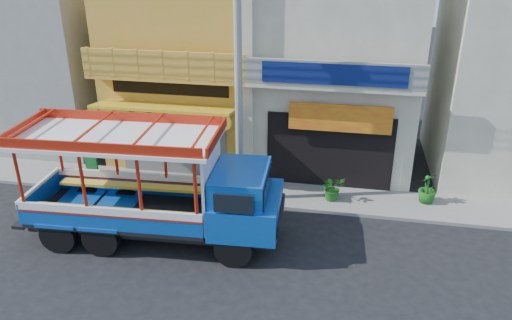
% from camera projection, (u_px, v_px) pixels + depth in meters
% --- Properties ---
extents(ground, '(90.00, 90.00, 0.00)m').
position_uv_depth(ground, '(249.00, 257.00, 14.77)').
color(ground, black).
rests_on(ground, ground).
extents(sidewalk, '(30.00, 2.00, 0.12)m').
position_uv_depth(sidewalk, '(271.00, 194.00, 18.34)').
color(sidewalk, slate).
rests_on(sidewalk, ground).
extents(shophouse_left, '(6.00, 7.50, 8.24)m').
position_uv_depth(shophouse_left, '(193.00, 57.00, 20.94)').
color(shophouse_left, gold).
rests_on(shophouse_left, ground).
extents(shophouse_right, '(6.00, 6.75, 8.24)m').
position_uv_depth(shophouse_right, '(338.00, 63.00, 19.90)').
color(shophouse_right, '#B6B296').
rests_on(shophouse_right, ground).
extents(party_pilaster, '(0.35, 0.30, 8.00)m').
position_uv_depth(party_pilaster, '(248.00, 82.00, 17.67)').
color(party_pilaster, '#B6B296').
rests_on(party_pilaster, ground).
extents(filler_building_left, '(6.00, 6.00, 7.60)m').
position_uv_depth(filler_building_left, '(44.00, 57.00, 22.30)').
color(filler_building_left, gray).
rests_on(filler_building_left, ground).
extents(utility_pole, '(28.00, 0.26, 9.00)m').
position_uv_depth(utility_pole, '(243.00, 63.00, 15.83)').
color(utility_pole, gray).
rests_on(utility_pole, ground).
extents(songthaew_truck, '(8.07, 3.03, 3.71)m').
position_uv_depth(songthaew_truck, '(170.00, 189.00, 14.91)').
color(songthaew_truck, black).
rests_on(songthaew_truck, ground).
extents(green_sign, '(0.58, 0.38, 0.89)m').
position_uv_depth(green_sign, '(92.00, 165.00, 19.59)').
color(green_sign, black).
rests_on(green_sign, sidewalk).
extents(potted_plant_a, '(1.07, 1.02, 0.92)m').
position_uv_depth(potted_plant_a, '(333.00, 188.00, 17.64)').
color(potted_plant_a, '#1A5919').
rests_on(potted_plant_a, sidewalk).
extents(potted_plant_c, '(0.88, 0.88, 1.11)m').
position_uv_depth(potted_plant_c, '(428.00, 188.00, 17.41)').
color(potted_plant_c, '#1A5919').
rests_on(potted_plant_c, sidewalk).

